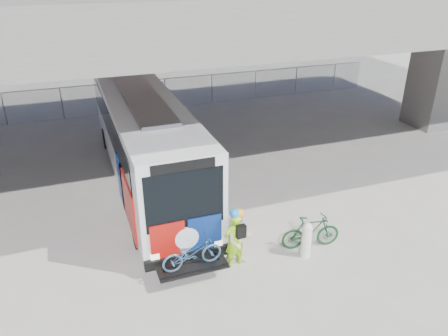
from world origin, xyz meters
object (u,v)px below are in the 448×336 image
bollard (306,239)px  bike_parked (311,232)px  cyclist_tan (239,239)px  bus (144,134)px  cyclist_hivis (234,239)px

bollard → bike_parked: size_ratio=0.62×
cyclist_tan → bike_parked: cyclist_tan is taller
bus → cyclist_hivis: bus is taller
cyclist_hivis → bike_parked: size_ratio=1.02×
cyclist_hivis → bollard: bearing=158.6°
bike_parked → cyclist_tan: bearing=99.2°
cyclist_hivis → cyclist_tan: 0.14m
bollard → cyclist_hivis: bearing=170.9°
bollard → cyclist_hivis: 2.27m
bus → cyclist_hivis: (1.36, -6.32, -1.17)m
bus → bollard: bus is taller
bus → cyclist_tan: size_ratio=6.79×
bollard → cyclist_tan: bearing=170.4°
cyclist_tan → bus: bearing=98.8°
bus → bollard: bearing=-61.8°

